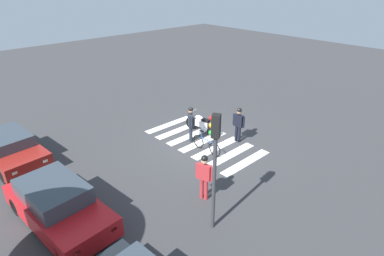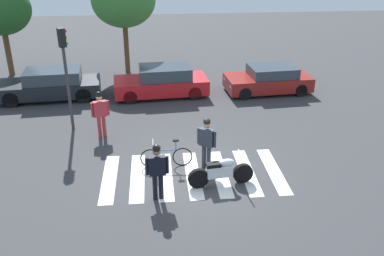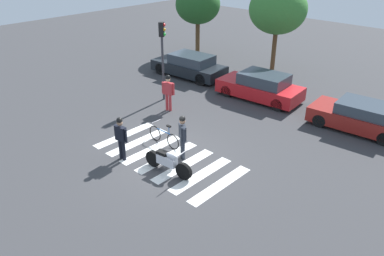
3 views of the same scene
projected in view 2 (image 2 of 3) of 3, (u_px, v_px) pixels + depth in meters
The scene contains 13 objects.
ground_plane at pixel (193, 174), 13.90m from camera, with size 60.00×60.00×0.00m, color #38383A.
police_motorcycle at pixel (221, 172), 13.14m from camera, with size 2.08×0.62×1.04m.
leaning_bicycle at pixel (167, 157), 14.23m from camera, with size 1.75×0.46×1.00m.
officer_on_foot at pixel (207, 140), 13.85m from camera, with size 0.58×0.44×1.82m.
officer_by_motorcycle at pixel (157, 168), 12.22m from camera, with size 0.67×0.24×1.79m.
pedestrian_bystander at pixel (100, 111), 16.03m from camera, with size 0.66×0.35×1.85m.
crosswalk_stripes at pixel (193, 174), 13.90m from camera, with size 5.85×2.99×0.01m.
car_black_suv at pixel (50, 85), 19.97m from camera, with size 4.82×2.24×1.41m.
car_red_convertible at pixel (162, 82), 20.35m from camera, with size 4.56×2.23×1.43m.
car_maroon_wagon at pixel (269, 80), 20.82m from camera, with size 4.23×2.20×1.30m.
traffic_light_pole at pixel (65, 63), 16.00m from camera, with size 0.36×0.33×4.04m.
street_tree_near at pixel (0, 10), 22.12m from camera, with size 3.12×3.12×4.87m.
street_tree_mid at pixel (123, 0), 22.49m from camera, with size 3.41×3.41×5.40m.
Camera 2 is at (-1.15, -11.92, 7.22)m, focal length 39.77 mm.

